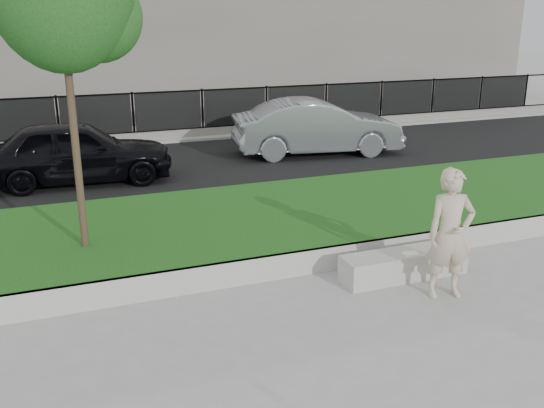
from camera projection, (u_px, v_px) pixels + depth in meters
name	position (u px, v px, depth m)	size (l,w,h in m)	color
ground	(317.00, 306.00, 8.47)	(90.00, 90.00, 0.00)	gray
grass_bank	(247.00, 225.00, 11.08)	(34.00, 4.00, 0.40)	#0F360D
grass_kerb	(289.00, 265.00, 9.33)	(34.00, 0.08, 0.40)	#ACA9A1
street	(180.00, 167.00, 16.02)	(34.00, 7.00, 0.04)	black
far_pavement	(149.00, 135.00, 20.00)	(34.00, 3.00, 0.12)	gray
iron_fence	(153.00, 126.00, 18.97)	(32.00, 0.30, 1.50)	slate
stone_bench	(404.00, 264.00, 9.34)	(2.03, 0.51, 0.42)	#ACA9A1
man	(450.00, 234.00, 8.51)	(0.69, 0.45, 1.89)	#C6B398
book	(411.00, 254.00, 9.17)	(0.22, 0.16, 0.03)	white
car_dark	(76.00, 152.00, 14.25)	(1.78, 4.41, 1.50)	black
car_silver	(317.00, 127.00, 17.17)	(1.65, 4.73, 1.56)	gray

